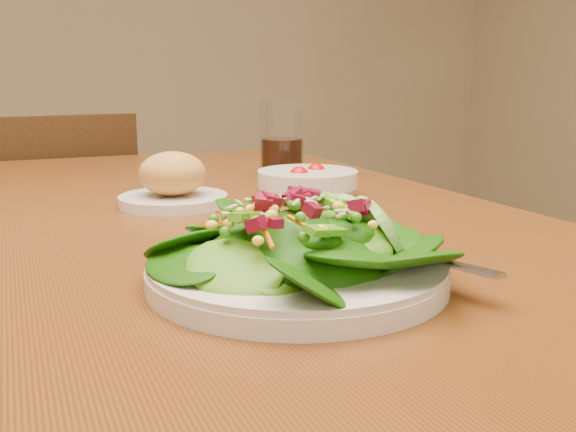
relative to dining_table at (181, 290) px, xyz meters
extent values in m
cube|color=brown|center=(0.00, 0.00, 0.08)|extent=(0.90, 1.40, 0.04)
cylinder|color=#37210C|center=(0.39, 0.64, -0.29)|extent=(0.07, 0.07, 0.71)
cube|color=#37210C|center=(-0.11, 0.94, -0.25)|extent=(0.43, 0.43, 0.04)
cylinder|color=#37210C|center=(0.03, 1.12, -0.46)|extent=(0.04, 0.04, 0.38)
cylinder|color=#37210C|center=(0.07, 0.79, -0.46)|extent=(0.04, 0.04, 0.38)
cylinder|color=#37210C|center=(-0.26, 0.76, -0.46)|extent=(0.04, 0.04, 0.38)
cube|color=#37210C|center=(-0.10, 0.76, -0.02)|extent=(0.37, 0.06, 0.43)
cylinder|color=silver|center=(0.03, -0.31, 0.11)|extent=(0.27, 0.27, 0.02)
ellipsoid|color=black|center=(0.03, -0.31, 0.14)|extent=(0.18, 0.18, 0.04)
cube|color=silver|center=(0.15, -0.34, 0.12)|extent=(0.05, 0.18, 0.01)
cylinder|color=silver|center=(0.01, 0.08, 0.11)|extent=(0.15, 0.15, 0.02)
ellipsoid|color=#BC8245|center=(0.01, 0.08, 0.15)|extent=(0.10, 0.10, 0.06)
cylinder|color=silver|center=(0.21, 0.05, 0.12)|extent=(0.15, 0.15, 0.04)
sphere|color=#C4050A|center=(0.23, 0.06, 0.14)|extent=(0.03, 0.03, 0.03)
sphere|color=#C4050A|center=(0.19, 0.04, 0.14)|extent=(0.03, 0.03, 0.03)
cylinder|color=silver|center=(0.26, 0.26, 0.17)|extent=(0.08, 0.08, 0.14)
cylinder|color=black|center=(0.26, 0.26, 0.14)|extent=(0.07, 0.07, 0.07)
camera|label=1|loc=(-0.19, -0.81, 0.28)|focal=40.00mm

